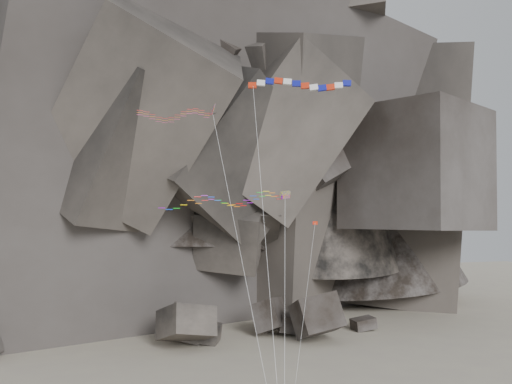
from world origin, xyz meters
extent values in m
cube|color=#47423F|center=(27.88, 35.17, 0.87)|extent=(3.88, 3.03, 2.26)
cube|color=#47423F|center=(15.24, 35.30, 1.26)|extent=(4.48, 4.26, 4.00)
cube|color=#47423F|center=(18.06, 36.06, 1.66)|extent=(6.53, 5.61, 5.25)
cube|color=#47423F|center=(17.61, 29.50, 2.65)|extent=(7.13, 7.43, 7.89)
cube|color=#47423F|center=(1.67, 32.85, 1.29)|extent=(4.77, 4.96, 3.16)
cube|color=#47423F|center=(12.05, 35.72, 2.30)|extent=(6.94, 7.38, 6.28)
cube|color=#47423F|center=(-1.38, 34.01, 2.07)|extent=(6.89, 6.26, 5.90)
cube|color=#47423F|center=(-1.92, 30.59, 2.13)|extent=(8.59, 9.42, 7.21)
cylinder|color=silver|center=(-1.66, -3.43, 15.78)|extent=(1.99, 18.23, 28.69)
cube|color=red|center=(1.10, 3.73, 32.53)|extent=(0.94, 0.76, 0.55)
cube|color=white|center=(1.92, 3.45, 32.76)|extent=(0.98, 0.77, 0.61)
cube|color=#0D1293|center=(2.74, 3.13, 32.91)|extent=(1.00, 0.78, 0.65)
cube|color=red|center=(3.55, 2.78, 32.92)|extent=(1.01, 0.78, 0.65)
cube|color=white|center=(4.37, 2.42, 32.80)|extent=(0.99, 0.77, 0.62)
cube|color=#0D1293|center=(5.19, 2.09, 32.59)|extent=(0.95, 0.76, 0.56)
cube|color=red|center=(6.01, 1.80, 32.36)|extent=(0.97, 0.77, 0.60)
cube|color=white|center=(6.82, 1.56, 32.19)|extent=(1.00, 0.78, 0.64)
cube|color=#0D1293|center=(7.64, 1.38, 32.14)|extent=(1.01, 0.78, 0.65)
cube|color=red|center=(8.46, 1.23, 32.23)|extent=(0.99, 0.78, 0.63)
cube|color=white|center=(9.27, 1.10, 32.42)|extent=(0.96, 0.77, 0.58)
cube|color=#0D1293|center=(10.09, 0.95, 32.66)|extent=(0.96, 0.77, 0.58)
cylinder|color=silver|center=(0.21, -4.51, 16.99)|extent=(1.82, 16.06, 31.11)
cube|color=#DDE00C|center=(3.33, -0.03, 21.56)|extent=(1.20, 0.97, 0.69)
cube|color=#0CB219|center=(3.33, -0.20, 21.30)|extent=(1.00, 0.76, 0.47)
cylinder|color=silver|center=(1.32, -6.28, 11.50)|extent=(4.05, 12.53, 20.13)
cube|color=red|center=(6.45, 0.27, 18.80)|extent=(0.51, 0.04, 0.32)
cube|color=#0D1293|center=(6.29, 0.28, 18.80)|extent=(0.19, 0.04, 0.33)
cylinder|color=silver|center=(2.88, -6.13, 10.12)|extent=(7.16, 12.82, 17.37)
camera|label=1|loc=(-12.85, -51.39, 20.43)|focal=40.00mm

